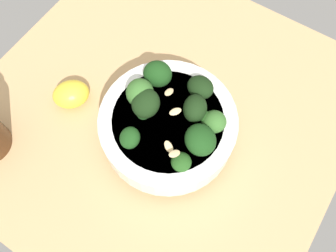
% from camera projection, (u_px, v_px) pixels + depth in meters
% --- Properties ---
extents(ground_plane, '(0.60, 0.60, 0.04)m').
position_uv_depth(ground_plane, '(160.00, 117.00, 0.61)').
color(ground_plane, tan).
extents(bowl_of_broccoli, '(0.21, 0.21, 0.11)m').
position_uv_depth(bowl_of_broccoli, '(169.00, 123.00, 0.54)').
color(bowl_of_broccoli, white).
rests_on(bowl_of_broccoli, ground_plane).
extents(lemon_wedge, '(0.08, 0.08, 0.04)m').
position_uv_depth(lemon_wedge, '(71.00, 94.00, 0.59)').
color(lemon_wedge, yellow).
rests_on(lemon_wedge, ground_plane).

